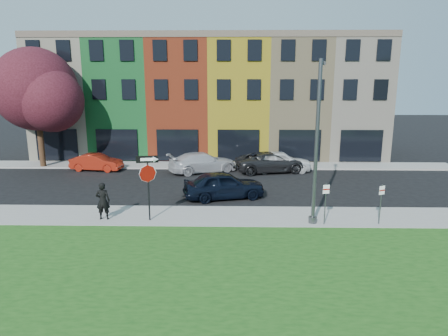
{
  "coord_description": "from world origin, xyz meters",
  "views": [
    {
      "loc": [
        -0.49,
        -16.15,
        6.97
      ],
      "look_at": [
        -0.92,
        4.0,
        2.36
      ],
      "focal_mm": 32.0,
      "sensor_mm": 36.0,
      "label": 1
    }
  ],
  "objects_px": {
    "stop_sign": "(148,175)",
    "street_lamp": "(317,143)",
    "man": "(103,201)",
    "sedan_near": "(224,185)"
  },
  "relations": [
    {
      "from": "sedan_near",
      "to": "street_lamp",
      "type": "height_order",
      "value": "street_lamp"
    },
    {
      "from": "stop_sign",
      "to": "man",
      "type": "xyz_separation_m",
      "value": [
        -2.29,
        0.1,
        -1.36
      ]
    },
    {
      "from": "street_lamp",
      "to": "man",
      "type": "bearing_deg",
      "value": -165.48
    },
    {
      "from": "sedan_near",
      "to": "street_lamp",
      "type": "distance_m",
      "value": 6.81
    },
    {
      "from": "man",
      "to": "sedan_near",
      "type": "bearing_deg",
      "value": -149.27
    },
    {
      "from": "sedan_near",
      "to": "street_lamp",
      "type": "bearing_deg",
      "value": -147.03
    },
    {
      "from": "stop_sign",
      "to": "street_lamp",
      "type": "relative_size",
      "value": 0.42
    },
    {
      "from": "sedan_near",
      "to": "street_lamp",
      "type": "xyz_separation_m",
      "value": [
        4.43,
        -4.09,
        3.18
      ]
    },
    {
      "from": "stop_sign",
      "to": "man",
      "type": "bearing_deg",
      "value": 167.27
    },
    {
      "from": "stop_sign",
      "to": "sedan_near",
      "type": "relative_size",
      "value": 0.64
    }
  ]
}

